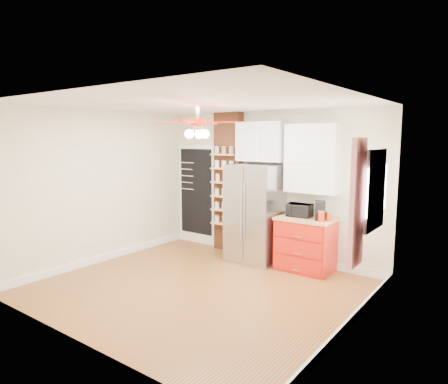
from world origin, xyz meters
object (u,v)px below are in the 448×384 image
Objects in this scene: fridge at (255,213)px; coffee_maker at (320,211)px; toaster_oven at (300,210)px; pantry_jar_oats at (218,178)px; canister_left at (321,217)px; red_cabinet at (305,244)px; ceiling_fan at (198,123)px.

fridge reaches higher than coffee_maker.
fridge is 4.39× the size of toaster_oven.
coffee_maker is at bearing -3.20° from pantry_jar_oats.
pantry_jar_oats is at bearing 173.88° from canister_left.
red_cabinet is 0.67× the size of ceiling_fan.
canister_left is (1.29, -0.10, 0.10)m from fridge.
red_cabinet is 6.52× the size of pantry_jar_oats.
ceiling_fan reaches higher than red_cabinet.
fridge is 1.30m from canister_left.
fridge is 1.06m from red_cabinet.
fridge is 1.24m from coffee_maker.
ceiling_fan is at bearing -60.70° from pantry_jar_oats.
red_cabinet is 6.03× the size of canister_left.
coffee_maker is (0.25, -0.03, 0.60)m from red_cabinet.
toaster_oven is (-0.13, 0.01, 0.56)m from red_cabinet.
ceiling_fan is 3.51× the size of toaster_oven.
fridge is at bearing 175.45° from canister_left.
coffee_maker is at bearing -7.66° from red_cabinet.
pantry_jar_oats reaches higher than canister_left.
red_cabinet is at bearing 2.95° from fridge.
ceiling_fan reaches higher than canister_left.
toaster_oven is (0.79, 1.69, -1.41)m from ceiling_fan.
canister_left is 1.08× the size of pantry_jar_oats.
coffee_maker reaches higher than red_cabinet.
toaster_oven is at bearing -2.33° from pantry_jar_oats.
coffee_maker is at bearing 54.50° from ceiling_fan.
red_cabinet is 0.64m from canister_left.
red_cabinet is (0.97, 0.05, -0.42)m from fridge.
toaster_oven is 1.32× the size of coffee_maker.
red_cabinet is at bearing 61.29° from ceiling_fan.
ceiling_fan is 4.62× the size of coffee_maker.
ceiling_fan is 2.44m from canister_left.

